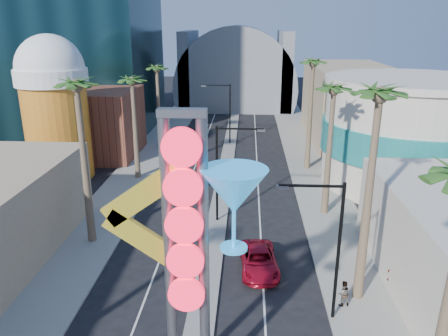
% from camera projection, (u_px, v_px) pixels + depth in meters
% --- Properties ---
extents(sidewalk_west, '(5.00, 100.00, 0.15)m').
position_uv_depth(sidewalk_west, '(144.00, 163.00, 50.41)').
color(sidewalk_west, gray).
rests_on(sidewalk_west, ground).
extents(sidewalk_east, '(5.00, 100.00, 0.15)m').
position_uv_depth(sidewalk_east, '(310.00, 166.00, 49.40)').
color(sidewalk_east, gray).
rests_on(sidewalk_east, ground).
extents(median, '(1.60, 84.00, 0.15)m').
position_uv_depth(median, '(228.00, 157.00, 52.75)').
color(median, gray).
rests_on(median, ground).
extents(brick_filler_west, '(10.00, 10.00, 8.00)m').
position_uv_depth(brick_filler_west, '(95.00, 123.00, 52.35)').
color(brick_filler_west, brown).
rests_on(brick_filler_west, ground).
extents(filler_east, '(10.00, 20.00, 10.00)m').
position_uv_depth(filler_east, '(348.00, 103.00, 59.80)').
color(filler_east, tan).
rests_on(filler_east, ground).
extents(beer_mug, '(7.00, 7.00, 14.50)m').
position_uv_depth(beer_mug, '(54.00, 103.00, 43.61)').
color(beer_mug, '#CC531B').
rests_on(beer_mug, ground).
extents(turquoise_building, '(16.60, 16.60, 10.60)m').
position_uv_depth(turquoise_building, '(408.00, 133.00, 42.58)').
color(turquoise_building, beige).
rests_on(turquoise_building, ground).
extents(canopy, '(22.00, 16.00, 22.00)m').
position_uv_depth(canopy, '(236.00, 84.00, 83.60)').
color(canopy, slate).
rests_on(canopy, ground).
extents(neon_sign, '(6.53, 2.60, 12.55)m').
position_uv_depth(neon_sign, '(206.00, 240.00, 17.24)').
color(neon_sign, gray).
rests_on(neon_sign, ground).
extents(streetlight_0, '(3.79, 0.25, 8.00)m').
position_uv_depth(streetlight_0, '(224.00, 165.00, 34.15)').
color(streetlight_0, black).
rests_on(streetlight_0, ground).
extents(streetlight_1, '(3.79, 0.25, 8.00)m').
position_uv_depth(streetlight_1, '(226.00, 108.00, 56.94)').
color(streetlight_1, black).
rests_on(streetlight_1, ground).
extents(streetlight_2, '(3.45, 0.25, 8.00)m').
position_uv_depth(streetlight_2, '(330.00, 240.00, 22.48)').
color(streetlight_2, black).
rests_on(streetlight_2, ground).
extents(palm_1, '(2.40, 2.40, 12.70)m').
position_uv_depth(palm_1, '(77.00, 96.00, 28.99)').
color(palm_1, brown).
rests_on(palm_1, ground).
extents(palm_2, '(2.40, 2.40, 11.20)m').
position_uv_depth(palm_2, '(132.00, 87.00, 42.67)').
color(palm_2, brown).
rests_on(palm_2, ground).
extents(palm_3, '(2.40, 2.40, 11.20)m').
position_uv_depth(palm_3, '(157.00, 73.00, 54.03)').
color(palm_3, brown).
rests_on(palm_3, ground).
extents(palm_5, '(2.40, 2.40, 13.20)m').
position_uv_depth(palm_5, '(378.00, 110.00, 22.21)').
color(palm_5, brown).
rests_on(palm_5, ground).
extents(palm_6, '(2.40, 2.40, 11.70)m').
position_uv_depth(palm_6, '(333.00, 97.00, 33.99)').
color(palm_6, brown).
rests_on(palm_6, ground).
extents(palm_7, '(2.40, 2.40, 12.70)m').
position_uv_depth(palm_7, '(313.00, 70.00, 45.07)').
color(palm_7, brown).
rests_on(palm_7, ground).
extents(red_pickup, '(2.73, 5.24, 1.41)m').
position_uv_depth(red_pickup, '(259.00, 260.00, 28.53)').
color(red_pickup, '#AB0D24').
rests_on(red_pickup, ground).
extents(pedestrian_a, '(0.70, 0.51, 1.79)m').
position_uv_depth(pedestrian_a, '(393.00, 276.00, 26.19)').
color(pedestrian_a, gray).
rests_on(pedestrian_a, sidewalk_east).
extents(pedestrian_b, '(0.85, 0.72, 1.54)m').
position_uv_depth(pedestrian_b, '(343.00, 293.00, 24.69)').
color(pedestrian_b, gray).
rests_on(pedestrian_b, sidewalk_east).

